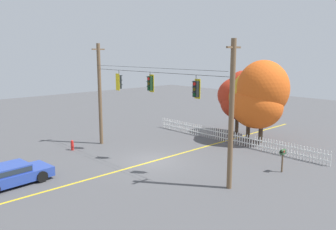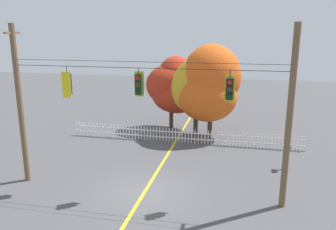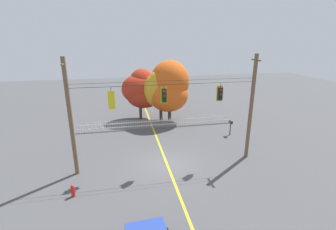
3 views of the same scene
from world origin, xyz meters
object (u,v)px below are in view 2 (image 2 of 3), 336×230
traffic_signal_northbound_primary (230,89)px  autumn_oak_far_east (211,85)px  traffic_signal_eastbound_side (139,84)px  roadside_mailbox (288,149)px  autumn_maple_near_fence (175,86)px  traffic_signal_northbound_secondary (68,84)px  autumn_maple_mid (192,85)px

traffic_signal_northbound_primary → autumn_oak_far_east: (-1.63, 9.50, -1.37)m
traffic_signal_eastbound_side → roadside_mailbox: (7.18, 4.38, -4.05)m
autumn_maple_near_fence → autumn_oak_far_east: (2.86, -1.35, 0.44)m
traffic_signal_northbound_secondary → roadside_mailbox: traffic_signal_northbound_secondary is taller
traffic_signal_eastbound_side → autumn_oak_far_east: (2.37, 9.50, -1.43)m
traffic_signal_northbound_secondary → autumn_maple_near_fence: traffic_signal_northbound_secondary is taller
roadside_mailbox → autumn_oak_far_east: bearing=133.2°
autumn_maple_mid → roadside_mailbox: autumn_maple_mid is taller
autumn_maple_mid → autumn_oak_far_east: autumn_oak_far_east is taller
autumn_maple_near_fence → autumn_maple_mid: bearing=-44.6°
traffic_signal_northbound_secondary → autumn_maple_near_fence: bearing=74.7°
traffic_signal_eastbound_side → traffic_signal_northbound_primary: same height
autumn_maple_mid → autumn_maple_near_fence: bearing=135.4°
traffic_signal_northbound_primary → autumn_maple_near_fence: (-4.50, 10.85, -1.81)m
autumn_maple_near_fence → traffic_signal_eastbound_side: bearing=-87.4°
traffic_signal_northbound_secondary → autumn_maple_near_fence: 11.41m
autumn_oak_far_east → traffic_signal_northbound_primary: bearing=-80.2°
traffic_signal_northbound_secondary → traffic_signal_northbound_primary: size_ratio=1.07×
autumn_maple_near_fence → autumn_maple_mid: 2.17m
autumn_oak_far_east → traffic_signal_northbound_secondary: bearing=-121.6°
traffic_signal_northbound_secondary → autumn_oak_far_east: (5.84, 9.52, -1.32)m
traffic_signal_northbound_primary → autumn_maple_near_fence: traffic_signal_northbound_primary is taller
traffic_signal_eastbound_side → autumn_oak_far_east: autumn_oak_far_east is taller
autumn_maple_near_fence → autumn_oak_far_east: 3.20m
traffic_signal_northbound_secondary → autumn_oak_far_east: bearing=58.4°
roadside_mailbox → autumn_maple_mid: bearing=141.1°
traffic_signal_eastbound_side → autumn_maple_near_fence: size_ratio=0.23×
autumn_maple_near_fence → autumn_oak_far_east: bearing=-25.3°
autumn_oak_far_east → roadside_mailbox: autumn_oak_far_east is taller
traffic_signal_northbound_secondary → traffic_signal_northbound_primary: same height
traffic_signal_northbound_primary → autumn_maple_mid: bearing=107.6°
roadside_mailbox → autumn_maple_near_fence: bearing=139.9°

